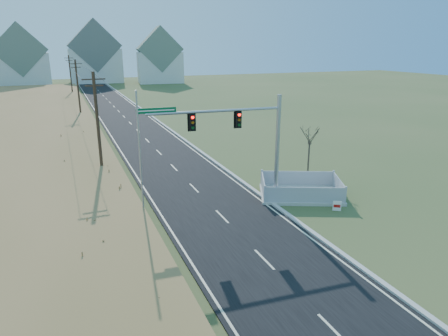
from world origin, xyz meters
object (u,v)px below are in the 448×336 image
fence_enclosure (300,192)px  flagpole (141,175)px  traffic_signal_mast (252,141)px  open_sign (337,206)px  bare_tree (310,134)px

fence_enclosure → flagpole: (-12.04, -0.74, 3.12)m
traffic_signal_mast → open_sign: bearing=-26.2°
fence_enclosure → bare_tree: (2.94, 3.48, 3.56)m
bare_tree → flagpole: bearing=-164.3°
traffic_signal_mast → open_sign: 7.38m
bare_tree → fence_enclosure: bearing=-130.2°
fence_enclosure → open_sign: bearing=-53.8°
traffic_signal_mast → flagpole: (-7.64, -0.29, -1.35)m
fence_enclosure → flagpole: 12.46m
open_sign → bare_tree: 8.05m
traffic_signal_mast → bare_tree: traffic_signal_mast is taller
open_sign → bare_tree: size_ratio=0.15×
bare_tree → traffic_signal_mast: bearing=-151.9°
traffic_signal_mast → fence_enclosure: bearing=9.8°
flagpole → traffic_signal_mast: bearing=2.2°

